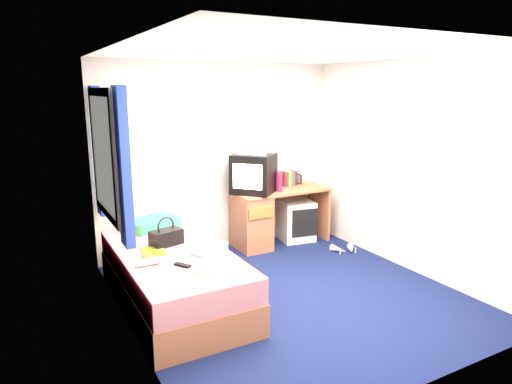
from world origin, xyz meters
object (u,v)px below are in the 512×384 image
bed (174,278)px  vcr (254,151)px  picture_frame (299,179)px  towel (209,248)px  handbag (166,237)px  water_bottle (149,262)px  desk (262,217)px  white_heels (345,249)px  storage_cube (296,220)px  remote_control (183,265)px  colour_swatch_fan (200,271)px  aerosol_can (273,184)px  crt_tv (254,174)px  magazine (153,251)px  pink_water_bottle (279,183)px  pillow (153,223)px

bed → vcr: size_ratio=5.20×
picture_frame → towel: 2.46m
vcr → towel: 1.85m
handbag → water_bottle: bearing=-139.6°
bed → desk: size_ratio=1.54×
white_heels → desk: bearing=137.7°
storage_cube → remote_control: bearing=-137.3°
desk → colour_swatch_fan: size_ratio=5.91×
handbag → remote_control: bearing=-110.4°
picture_frame → aerosol_can: bearing=-166.1°
picture_frame → aerosol_can: (-0.51, -0.14, 0.01)m
crt_tv → handbag: size_ratio=1.99×
picture_frame → magazine: bearing=-156.4°
picture_frame → pink_water_bottle: 0.59m
picture_frame → handbag: 2.51m
picture_frame → water_bottle: 2.99m
pillow → aerosol_can: bearing=9.2°
bed → white_heels: bearing=7.7°
picture_frame → vcr: bearing=-169.6°
pillow → remote_control: 1.22m
aerosol_can → pink_water_bottle: bearing=-89.8°
pink_water_bottle → colour_swatch_fan: (-1.73, -1.54, -0.32)m
vcr → remote_control: vcr is taller
vcr → aerosol_can: bearing=51.0°
pillow → storage_cube: 2.12m
handbag → bed: bearing=-107.0°
pillow → white_heels: size_ratio=1.64×
bed → crt_tv: size_ratio=2.91×
crt_tv → bed: bearing=-95.9°
crt_tv → vcr: vcr is taller
storage_cube → water_bottle: size_ratio=2.77×
pillow → water_bottle: pillow is taller
storage_cube → white_heels: storage_cube is taller
desk → towel: bearing=-135.9°
handbag → magazine: handbag is taller
aerosol_can → handbag: bearing=-153.5°
aerosol_can → magazine: 2.22m
crt_tv → handbag: 1.72m
magazine → colour_swatch_fan: magazine is taller
colour_swatch_fan → white_heels: 2.57m
crt_tv → pink_water_bottle: bearing=29.5°
aerosol_can → remote_control: (-1.82, -1.50, -0.28)m
bed → desk: bearing=33.8°
picture_frame → aerosol_can: aerosol_can is taller
picture_frame → remote_control: bearing=-146.7°
pink_water_bottle → pillow: bearing=-175.6°
desk → magazine: bearing=-150.8°
bed → magazine: (-0.17, 0.08, 0.28)m
pink_water_bottle → remote_control: pink_water_bottle is taller
remote_control → aerosol_can: bearing=8.1°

